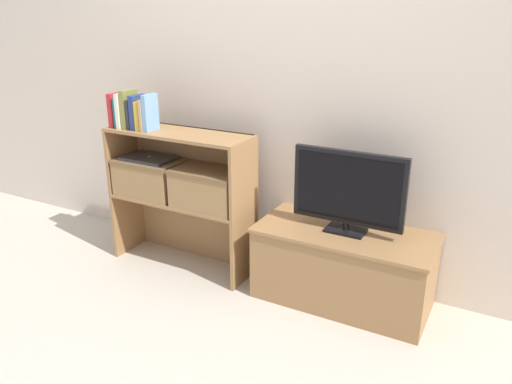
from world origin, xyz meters
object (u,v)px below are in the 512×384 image
object	(u,v)px
book_ivory	(125,110)
book_teal	(122,112)
tv	(348,190)
storage_basket_right	(209,186)
storage_basket_left	(151,175)
book_mustard	(143,115)
book_crimson	(117,110)
book_charcoal	(134,114)
book_navy	(138,112)
book_olive	(129,109)
laptop	(149,158)
book_tan	(147,115)
tv_stand	(343,266)
book_skyblue	(150,113)

from	to	relation	value
book_ivory	book_teal	bearing A→B (deg)	180.00
tv	storage_basket_right	distance (m)	0.87
book_teal	storage_basket_left	distance (m)	0.45
storage_basket_left	book_mustard	bearing A→B (deg)	-77.04
book_crimson	book_charcoal	world-z (taller)	book_crimson
book_crimson	book_navy	world-z (taller)	same
book_navy	storage_basket_right	bearing A→B (deg)	4.71
book_olive	book_teal	bearing A→B (deg)	-180.00
tv	laptop	size ratio (longest dim) A/B	1.93
tv	book_tan	size ratio (longest dim) A/B	3.19
storage_basket_left	book_charcoal	bearing A→B (deg)	-147.47
book_crimson	storage_basket_right	bearing A→B (deg)	3.49
tv_stand	tv	bearing A→B (deg)	-90.00
book_skyblue	storage_basket_left	bearing A→B (deg)	149.89
laptop	book_ivory	bearing A→B (deg)	-163.34
book_skyblue	book_mustard	bearing A→B (deg)	180.00
tv	book_olive	world-z (taller)	book_olive
book_navy	laptop	bearing A→B (deg)	54.26
book_olive	laptop	xyz separation A→B (m)	(0.10, 0.04, -0.32)
book_teal	book_charcoal	xyz separation A→B (m)	(0.10, 0.00, -0.00)
book_skyblue	storage_basket_left	distance (m)	0.44
book_olive	book_mustard	bearing A→B (deg)	-0.00
book_tan	storage_basket_right	size ratio (longest dim) A/B	0.45
book_charcoal	storage_basket_left	bearing A→B (deg)	32.53
tv_stand	book_charcoal	distance (m)	1.59
tv	book_crimson	size ratio (longest dim) A/B	2.94
laptop	book_skyblue	bearing A→B (deg)	-30.11
tv	book_teal	world-z (taller)	book_teal
tv	book_teal	xyz separation A→B (m)	(-1.49, -0.12, 0.31)
book_charcoal	storage_basket_left	world-z (taller)	book_charcoal
book_ivory	book_skyblue	xyz separation A→B (m)	(0.20, 0.00, 0.00)
book_charcoal	book_navy	xyz separation A→B (m)	(0.03, 0.00, 0.01)
book_ivory	laptop	distance (m)	0.34
book_crimson	book_olive	size ratio (longest dim) A/B	0.89
book_charcoal	storage_basket_right	world-z (taller)	book_charcoal
book_crimson	book_navy	size ratio (longest dim) A/B	1.00
book_teal	laptop	bearing A→B (deg)	13.72
book_mustard	book_crimson	bearing A→B (deg)	180.00
book_olive	storage_basket_left	world-z (taller)	book_olive
book_olive	book_navy	world-z (taller)	book_olive
book_teal	book_ivory	xyz separation A→B (m)	(0.03, 0.00, 0.01)
tv	book_charcoal	xyz separation A→B (m)	(-1.38, -0.12, 0.31)
storage_basket_left	laptop	world-z (taller)	laptop
book_crimson	book_skyblue	distance (m)	0.27
tv_stand	storage_basket_left	size ratio (longest dim) A/B	2.30
book_charcoal	book_skyblue	bearing A→B (deg)	0.00
laptop	tv	bearing A→B (deg)	3.57
tv	book_charcoal	size ratio (longest dim) A/B	3.40
book_olive	book_mustard	world-z (taller)	book_olive
tv	book_skyblue	xyz separation A→B (m)	(-1.25, -0.12, 0.33)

